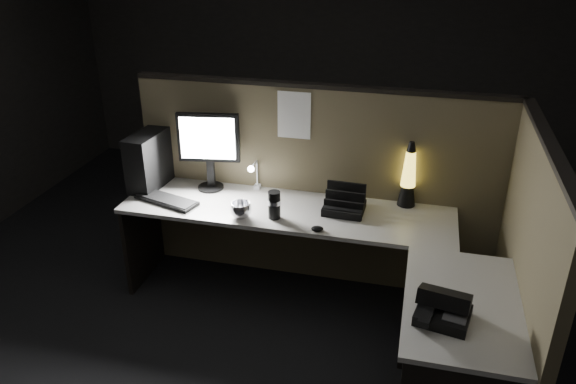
% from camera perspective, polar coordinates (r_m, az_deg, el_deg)
% --- Properties ---
extents(floor, '(6.00, 6.00, 0.00)m').
position_cam_1_polar(floor, '(3.78, -0.16, -15.97)').
color(floor, black).
rests_on(floor, ground).
extents(room_shell, '(6.00, 6.00, 6.00)m').
position_cam_1_polar(room_shell, '(2.96, -0.19, 8.09)').
color(room_shell, silver).
rests_on(room_shell, ground).
extents(partition_back, '(2.66, 0.06, 1.50)m').
position_cam_1_polar(partition_back, '(4.13, 2.96, 0.38)').
color(partition_back, brown).
rests_on(partition_back, ground).
extents(partition_right, '(0.06, 1.66, 1.50)m').
position_cam_1_polar(partition_right, '(3.40, 22.77, -7.81)').
color(partition_right, brown).
rests_on(partition_right, ground).
extents(desk, '(2.60, 1.60, 0.73)m').
position_cam_1_polar(desk, '(3.60, 3.61, -6.87)').
color(desk, '#B1AFA7').
rests_on(desk, ground).
extents(pc_tower, '(0.21, 0.41, 0.41)m').
position_cam_1_polar(pc_tower, '(4.25, -13.97, 3.13)').
color(pc_tower, black).
rests_on(pc_tower, desk).
extents(monitor, '(0.45, 0.19, 0.57)m').
position_cam_1_polar(monitor, '(4.09, -8.06, 4.86)').
color(monitor, black).
rests_on(monitor, desk).
extents(keyboard, '(0.50, 0.28, 0.02)m').
position_cam_1_polar(keyboard, '(4.06, -12.24, -0.80)').
color(keyboard, black).
rests_on(keyboard, desk).
extents(mouse, '(0.09, 0.07, 0.03)m').
position_cam_1_polar(mouse, '(3.60, 2.99, -3.74)').
color(mouse, black).
rests_on(mouse, desk).
extents(clip_lamp, '(0.05, 0.19, 0.24)m').
position_cam_1_polar(clip_lamp, '(4.05, -3.46, 1.73)').
color(clip_lamp, silver).
rests_on(clip_lamp, desk).
extents(organizer, '(0.28, 0.25, 0.21)m').
position_cam_1_polar(organizer, '(3.85, 5.76, -1.29)').
color(organizer, black).
rests_on(organizer, desk).
extents(lava_lamp, '(0.13, 0.13, 0.47)m').
position_cam_1_polar(lava_lamp, '(3.93, 12.13, 1.27)').
color(lava_lamp, black).
rests_on(lava_lamp, desk).
extents(travel_mug, '(0.09, 0.09, 0.19)m').
position_cam_1_polar(travel_mug, '(3.71, -1.41, -1.32)').
color(travel_mug, black).
rests_on(travel_mug, desk).
extents(steel_mug, '(0.16, 0.16, 0.11)m').
position_cam_1_polar(steel_mug, '(3.75, -4.82, -1.86)').
color(steel_mug, silver).
rests_on(steel_mug, desk).
extents(figurine, '(0.05, 0.05, 0.05)m').
position_cam_1_polar(figurine, '(3.94, 7.13, -0.72)').
color(figurine, yellow).
rests_on(figurine, desk).
extents(pinned_paper, '(0.23, 0.00, 0.34)m').
position_cam_1_polar(pinned_paper, '(3.92, 0.62, 7.80)').
color(pinned_paper, white).
rests_on(pinned_paper, partition_back).
extents(desk_phone, '(0.30, 0.30, 0.15)m').
position_cam_1_polar(desk_phone, '(2.95, 15.43, -11.30)').
color(desk_phone, black).
rests_on(desk_phone, desk).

